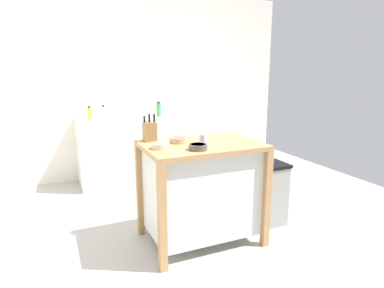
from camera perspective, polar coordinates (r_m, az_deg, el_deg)
The scene contains 14 objects.
ground_plane at distance 3.04m, azimuth -1.78°, elevation -17.46°, with size 6.03×6.03×0.00m, color #ADA8A0.
wall_back at distance 4.83m, azimuth -12.31°, elevation 9.82°, with size 5.03×0.10×2.60m, color silver.
kitchen_island at distance 2.96m, azimuth 1.58°, elevation -7.45°, with size 1.01×0.70×0.91m.
knife_block at distance 2.92m, azimuth -7.34°, elevation 2.20°, with size 0.11×0.09×0.25m.
bowl_stoneware_deep at distance 2.85m, azimuth -2.30°, elevation 0.72°, with size 0.15×0.15×0.05m.
bowl_ceramic_wide at distance 2.60m, azimuth 1.06°, elevation -0.48°, with size 0.15×0.15×0.05m.
bowl_ceramic_small at distance 2.65m, azimuth -5.51°, elevation -0.30°, with size 0.14×0.14×0.05m.
drinking_cup at distance 2.74m, azimuth 1.95°, elevation 0.72°, with size 0.07×0.07×0.10m.
trash_bin at distance 3.41m, azimuth 12.91°, elevation -8.40°, with size 0.36×0.28×0.63m.
sink_counter at distance 4.64m, azimuth -9.87°, elevation -0.85°, with size 1.49×0.60×0.89m.
sink_faucet at distance 4.67m, azimuth -10.56°, elevation 6.14°, with size 0.02×0.02×0.22m.
bottle_hand_soap at distance 4.55m, azimuth -5.79°, elevation 5.94°, with size 0.06×0.06×0.21m.
bottle_spray_cleaner at distance 4.45m, azimuth -15.05°, elevation 5.25°, with size 0.05×0.05×0.18m.
bottle_dish_soap at distance 4.44m, azimuth -17.32°, elevation 5.06°, with size 0.05×0.05×0.18m.
Camera 1 is at (-0.97, -2.43, 1.53)m, focal length 30.81 mm.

